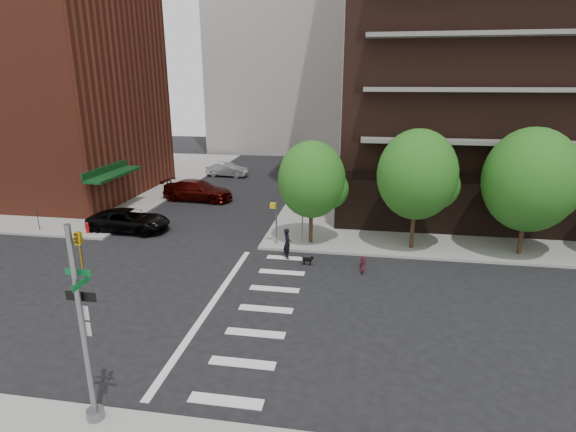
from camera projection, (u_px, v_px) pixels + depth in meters
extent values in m
plane|color=black|center=(201.00, 304.00, 20.24)|extent=(120.00, 120.00, 0.00)
cube|color=gray|center=(518.00, 195.00, 39.21)|extent=(39.00, 33.00, 0.15)
cube|color=gray|center=(53.00, 177.00, 46.23)|extent=(31.00, 33.00, 0.15)
cube|color=silver|center=(226.00, 401.00, 14.11)|extent=(2.40, 0.50, 0.01)
cube|color=silver|center=(242.00, 363.00, 16.00)|extent=(2.40, 0.50, 0.01)
cube|color=silver|center=(255.00, 333.00, 17.89)|extent=(2.40, 0.50, 0.01)
cube|color=silver|center=(266.00, 309.00, 19.78)|extent=(2.40, 0.50, 0.01)
cube|color=silver|center=(275.00, 289.00, 21.66)|extent=(2.40, 0.50, 0.01)
cube|color=silver|center=(282.00, 272.00, 23.55)|extent=(2.40, 0.50, 0.01)
cube|color=silver|center=(288.00, 258.00, 25.44)|extent=(2.40, 0.50, 0.01)
cube|color=silver|center=(211.00, 305.00, 20.17)|extent=(0.30, 13.00, 0.01)
cube|color=black|center=(489.00, 169.00, 39.47)|extent=(25.50, 25.50, 4.00)
cube|color=maroon|center=(18.00, 74.00, 37.72)|extent=(20.00, 15.00, 20.00)
cube|color=#0C3814|center=(114.00, 174.00, 33.42)|extent=(1.40, 6.00, 0.20)
cylinder|color=#301E11|center=(311.00, 224.00, 27.27)|extent=(0.24, 0.24, 2.30)
sphere|color=#235B19|center=(312.00, 180.00, 26.47)|extent=(4.00, 4.00, 4.00)
cylinder|color=#301E11|center=(413.00, 227.00, 26.29)|extent=(0.24, 0.24, 2.60)
sphere|color=#235B19|center=(417.00, 175.00, 25.39)|extent=(4.50, 4.50, 4.50)
cylinder|color=#301E11|center=(521.00, 234.00, 25.40)|extent=(0.24, 0.24, 2.30)
sphere|color=#235B19|center=(530.00, 180.00, 24.48)|extent=(5.00, 5.00, 5.00)
cylinder|color=slate|center=(83.00, 328.00, 12.33)|extent=(0.16, 0.16, 6.00)
cylinder|color=slate|center=(95.00, 414.00, 13.16)|extent=(0.50, 0.50, 0.30)
imported|color=gold|center=(80.00, 250.00, 11.62)|extent=(0.16, 0.20, 1.00)
cube|color=#0A5926|center=(78.00, 272.00, 12.00)|extent=(0.75, 0.02, 0.18)
cube|color=#0A5926|center=(81.00, 284.00, 11.91)|extent=(0.02, 0.75, 0.18)
cube|color=black|center=(81.00, 296.00, 12.18)|extent=(0.90, 0.02, 0.28)
cube|color=silver|center=(83.00, 313.00, 12.32)|extent=(0.32, 0.02, 0.42)
cube|color=silver|center=(86.00, 329.00, 12.47)|extent=(0.32, 0.02, 0.42)
cylinder|color=slate|center=(276.00, 223.00, 26.88)|extent=(0.10, 0.10, 2.60)
cube|color=gold|center=(273.00, 206.00, 26.59)|extent=(0.32, 0.25, 0.32)
cylinder|color=slate|center=(302.00, 225.00, 27.17)|extent=(0.08, 0.08, 2.20)
cube|color=gold|center=(302.00, 212.00, 26.77)|extent=(0.64, 0.02, 0.64)
cylinder|color=#A50C0C|center=(88.00, 228.00, 29.12)|extent=(0.22, 0.22, 0.60)
sphere|color=#A50C0C|center=(87.00, 224.00, 29.03)|extent=(0.24, 0.24, 0.24)
cylinder|color=black|center=(38.00, 222.00, 29.59)|extent=(0.05, 0.05, 1.10)
cube|color=black|center=(37.00, 212.00, 29.40)|extent=(0.10, 0.08, 0.22)
imported|color=black|center=(129.00, 220.00, 29.81)|extent=(2.50, 5.35, 1.48)
imported|color=#380604|center=(198.00, 190.00, 37.45)|extent=(2.88, 6.03, 1.70)
imported|color=#B0B3B7|center=(227.00, 170.00, 46.85)|extent=(1.89, 4.44, 1.42)
imported|color=maroon|center=(363.00, 262.00, 23.77)|extent=(0.59, 1.59, 0.83)
imported|color=black|center=(287.00, 243.00, 25.19)|extent=(0.76, 0.64, 1.77)
cube|color=black|center=(307.00, 259.00, 24.41)|extent=(0.51, 0.19, 0.20)
cube|color=black|center=(312.00, 258.00, 24.31)|extent=(0.15, 0.13, 0.15)
cylinder|color=black|center=(310.00, 263.00, 24.49)|extent=(0.05, 0.05, 0.22)
cylinder|color=black|center=(304.00, 263.00, 24.45)|extent=(0.05, 0.05, 0.22)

